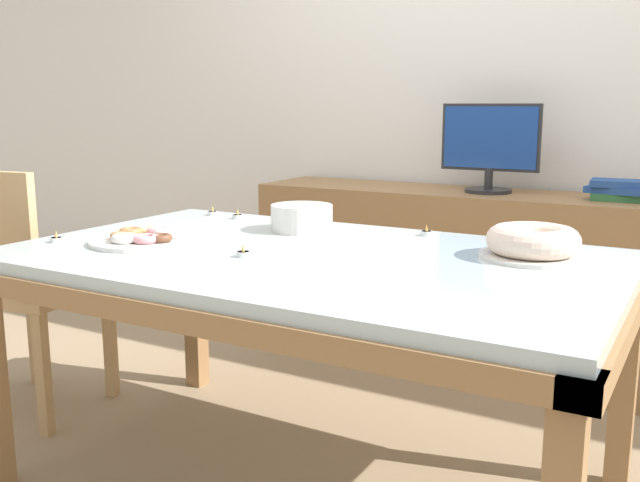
% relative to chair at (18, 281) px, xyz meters
% --- Properties ---
extents(wall_back, '(8.00, 0.10, 2.60)m').
position_rel_chair_xyz_m(wall_back, '(1.20, 1.65, 0.78)').
color(wall_back, white).
rests_on(wall_back, ground).
extents(dining_table, '(1.78, 1.08, 0.74)m').
position_rel_chair_xyz_m(dining_table, '(1.20, 0.08, 0.14)').
color(dining_table, silver).
rests_on(dining_table, ground).
extents(chair, '(0.48, 0.48, 0.94)m').
position_rel_chair_xyz_m(chair, '(0.00, 0.00, 0.00)').
color(chair, tan).
rests_on(chair, ground).
extents(sideboard, '(1.80, 0.44, 0.79)m').
position_rel_chair_xyz_m(sideboard, '(1.20, 1.35, -0.13)').
color(sideboard, olive).
rests_on(sideboard, ground).
extents(computer_monitor, '(0.42, 0.20, 0.38)m').
position_rel_chair_xyz_m(computer_monitor, '(1.35, 1.35, 0.46)').
color(computer_monitor, '#262628').
rests_on(computer_monitor, sideboard).
extents(book_stack, '(0.24, 0.18, 0.08)m').
position_rel_chair_xyz_m(book_stack, '(1.87, 1.35, 0.31)').
color(book_stack, '#2D6638').
rests_on(book_stack, sideboard).
extents(cake_chocolate_round, '(0.29, 0.29, 0.09)m').
position_rel_chair_xyz_m(cake_chocolate_round, '(1.78, 0.32, 0.26)').
color(cake_chocolate_round, silver).
rests_on(cake_chocolate_round, dining_table).
extents(pastry_platter, '(0.34, 0.34, 0.04)m').
position_rel_chair_xyz_m(pastry_platter, '(0.68, -0.05, 0.23)').
color(pastry_platter, silver).
rests_on(pastry_platter, dining_table).
extents(plate_stack, '(0.21, 0.21, 0.09)m').
position_rel_chair_xyz_m(plate_stack, '(0.99, 0.38, 0.26)').
color(plate_stack, silver).
rests_on(plate_stack, dining_table).
extents(tealight_centre, '(0.04, 0.04, 0.04)m').
position_rel_chair_xyz_m(tealight_centre, '(0.51, 0.51, 0.23)').
color(tealight_centre, silver).
rests_on(tealight_centre, dining_table).
extents(tealight_right_edge, '(0.04, 0.04, 0.04)m').
position_rel_chair_xyz_m(tealight_right_edge, '(0.65, 0.49, 0.23)').
color(tealight_right_edge, silver).
rests_on(tealight_right_edge, dining_table).
extents(tealight_left_edge, '(0.04, 0.04, 0.04)m').
position_rel_chair_xyz_m(tealight_left_edge, '(0.43, -0.17, 0.23)').
color(tealight_left_edge, silver).
rests_on(tealight_left_edge, dining_table).
extents(tealight_near_front, '(0.04, 0.04, 0.04)m').
position_rel_chair_xyz_m(tealight_near_front, '(1.07, -0.06, 0.23)').
color(tealight_near_front, silver).
rests_on(tealight_near_front, dining_table).
extents(tealight_near_cakes, '(0.04, 0.04, 0.04)m').
position_rel_chair_xyz_m(tealight_near_cakes, '(1.40, 0.50, 0.23)').
color(tealight_near_cakes, silver).
rests_on(tealight_near_cakes, dining_table).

